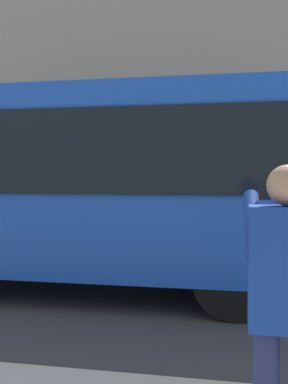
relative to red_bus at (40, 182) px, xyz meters
The scene contains 4 objects.
ground_plane 4.05m from the red_bus, behind, with size 60.00×60.00×0.00m, color #38383A.
building_facade_far 9.08m from the red_bus, 117.44° to the right, with size 28.00×1.55×12.00m.
red_bus is the anchor object (origin of this frame).
pedestrian_photographer 5.52m from the red_bus, 127.36° to the left, with size 0.53×0.52×1.70m.
Camera 1 is at (0.59, 7.25, 1.79)m, focal length 44.09 mm.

